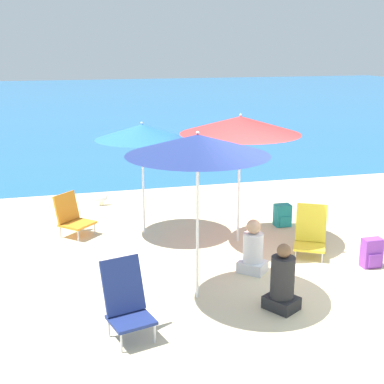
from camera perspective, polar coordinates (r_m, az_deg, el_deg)
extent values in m
plane|color=beige|center=(7.44, 11.72, -10.06)|extent=(60.00, 60.00, 0.00)
cube|color=#23669E|center=(31.89, -9.21, 9.57)|extent=(60.00, 40.00, 0.01)
cylinder|color=white|center=(8.72, 5.02, 0.35)|extent=(0.04, 0.04, 1.80)
cone|color=red|center=(8.51, 5.18, 7.13)|extent=(1.93, 1.93, 0.28)
sphere|color=white|center=(8.49, 5.21, 8.19)|extent=(0.04, 0.04, 0.04)
cylinder|color=white|center=(9.13, -5.22, 0.53)|extent=(0.04, 0.04, 1.65)
cone|color=blue|center=(8.93, -5.37, 6.43)|extent=(1.57, 1.57, 0.25)
sphere|color=white|center=(8.91, -5.39, 7.34)|extent=(0.04, 0.04, 0.04)
cylinder|color=white|center=(6.70, 0.58, -3.94)|extent=(0.04, 0.04, 1.88)
cone|color=navy|center=(6.43, 0.61, 5.06)|extent=(1.76, 1.76, 0.25)
sphere|color=white|center=(6.40, 0.61, 6.35)|extent=(0.04, 0.04, 0.04)
cylinder|color=silver|center=(5.93, -7.55, -15.67)|extent=(0.02, 0.02, 0.22)
cylinder|color=silver|center=(6.06, -4.00, -14.82)|extent=(0.02, 0.02, 0.22)
cylinder|color=silver|center=(6.23, -8.85, -14.10)|extent=(0.02, 0.02, 0.22)
cylinder|color=silver|center=(6.35, -5.45, -13.34)|extent=(0.02, 0.02, 0.22)
cube|color=navy|center=(6.08, -6.50, -13.40)|extent=(0.55, 0.53, 0.04)
cube|color=navy|center=(6.10, -7.39, -9.82)|extent=(0.50, 0.34, 0.60)
cylinder|color=silver|center=(8.30, 10.97, -6.67)|extent=(0.02, 0.02, 0.16)
cylinder|color=silver|center=(8.30, 13.72, -6.85)|extent=(0.02, 0.02, 0.16)
cylinder|color=silver|center=(8.65, 11.11, -5.77)|extent=(0.02, 0.02, 0.16)
cylinder|color=silver|center=(8.64, 13.74, -5.94)|extent=(0.02, 0.02, 0.16)
cube|color=yellow|center=(8.44, 12.42, -5.70)|extent=(0.62, 0.60, 0.04)
cube|color=yellow|center=(8.53, 12.59, -3.21)|extent=(0.48, 0.35, 0.59)
cylinder|color=silver|center=(9.10, -12.05, -4.61)|extent=(0.02, 0.02, 0.19)
cylinder|color=silver|center=(9.39, -10.32, -3.87)|extent=(0.02, 0.02, 0.19)
cylinder|color=silver|center=(9.36, -13.85, -4.15)|extent=(0.02, 0.02, 0.19)
cylinder|color=silver|center=(9.64, -12.12, -3.45)|extent=(0.02, 0.02, 0.19)
cube|color=orange|center=(9.33, -12.12, -3.35)|extent=(0.68, 0.68, 0.04)
cube|color=orange|center=(9.41, -13.26, -1.59)|extent=(0.45, 0.45, 0.49)
cube|color=silver|center=(7.81, 6.46, -7.90)|extent=(0.49, 0.49, 0.16)
cylinder|color=silver|center=(7.70, 6.53, -5.91)|extent=(0.29, 0.29, 0.42)
sphere|color=tan|center=(7.59, 6.60, -3.69)|extent=(0.21, 0.21, 0.21)
cube|color=#262628|center=(6.84, 9.51, -11.57)|extent=(0.47, 0.49, 0.16)
cylinder|color=#262628|center=(6.69, 9.64, -8.96)|extent=(0.29, 0.29, 0.52)
sphere|color=brown|center=(6.56, 9.78, -6.19)|extent=(0.17, 0.17, 0.17)
cube|color=purple|center=(8.31, 18.61, -6.16)|extent=(0.29, 0.17, 0.44)
cube|color=purple|center=(8.26, 18.93, -6.96)|extent=(0.20, 0.03, 0.20)
cube|color=teal|center=(9.76, 9.62, -2.45)|extent=(0.28, 0.21, 0.40)
cube|color=teal|center=(9.68, 9.89, -3.12)|extent=(0.20, 0.03, 0.18)
cylinder|color=gold|center=(11.05, -9.75, -1.23)|extent=(0.01, 0.01, 0.07)
cylinder|color=gold|center=(11.05, -9.49, -1.21)|extent=(0.01, 0.01, 0.07)
ellipsoid|color=white|center=(11.02, -9.65, -0.72)|extent=(0.26, 0.11, 0.13)
sphere|color=white|center=(11.02, -9.12, -0.39)|extent=(0.07, 0.07, 0.07)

